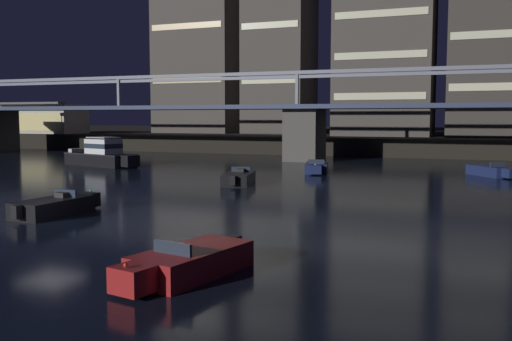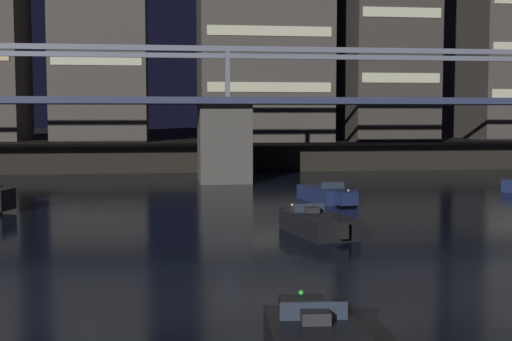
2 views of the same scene
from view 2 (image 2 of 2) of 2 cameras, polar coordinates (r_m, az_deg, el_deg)
The scene contains 6 objects.
far_riverbank at distance 98.17m, azimuth -5.00°, elevation 2.41°, with size 240.00×80.00×2.20m, color black.
river_bridge at distance 50.18m, azimuth -2.63°, elevation 4.21°, with size 91.95×6.40×9.38m.
tower_central at distance 70.57m, azimuth 0.55°, elevation 13.04°, with size 12.57×9.47×26.28m.
tower_east_low at distance 83.56m, azimuth 20.04°, elevation 10.75°, with size 10.80×12.08×24.28m.
speedboat_near_center at distance 38.95m, azimuth 5.84°, elevation -1.95°, with size 2.63×5.21×1.16m.
speedboat_mid_left at distance 28.61m, azimuth 4.87°, elevation -4.32°, with size 2.61×5.21×1.16m.
Camera 2 is at (-4.26, -10.57, 4.85)m, focal length 49.19 mm.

